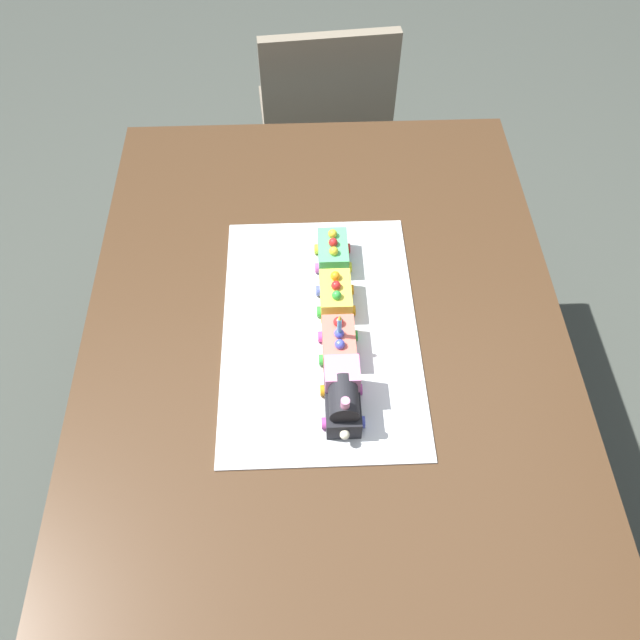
% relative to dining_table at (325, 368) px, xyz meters
% --- Properties ---
extents(ground_plane, '(8.00, 8.00, 0.00)m').
position_rel_dining_table_xyz_m(ground_plane, '(0.00, 0.00, -0.63)').
color(ground_plane, '#474C44').
extents(dining_table, '(1.40, 1.00, 0.74)m').
position_rel_dining_table_xyz_m(dining_table, '(0.00, 0.00, 0.00)').
color(dining_table, '#4C331E').
rests_on(dining_table, ground).
extents(chair, '(0.43, 0.43, 0.86)m').
position_rel_dining_table_xyz_m(chair, '(1.03, -0.04, -0.16)').
color(chair, gray).
rests_on(chair, ground).
extents(cake_board, '(0.60, 0.40, 0.00)m').
position_rel_dining_table_xyz_m(cake_board, '(0.03, 0.01, 0.11)').
color(cake_board, silver).
rests_on(cake_board, dining_table).
extents(cake_locomotive, '(0.14, 0.08, 0.12)m').
position_rel_dining_table_xyz_m(cake_locomotive, '(-0.16, -0.02, 0.16)').
color(cake_locomotive, '#232328').
rests_on(cake_locomotive, cake_board).
extents(cake_car_gondola_coral, '(0.10, 0.08, 0.07)m').
position_rel_dining_table_xyz_m(cake_car_gondola_coral, '(-0.03, -0.02, 0.14)').
color(cake_car_gondola_coral, '#F27260').
rests_on(cake_car_gondola_coral, cake_board).
extents(cake_car_caboose_lemon, '(0.10, 0.08, 0.07)m').
position_rel_dining_table_xyz_m(cake_car_caboose_lemon, '(0.09, -0.02, 0.14)').
color(cake_car_caboose_lemon, '#F4E04C').
rests_on(cake_car_caboose_lemon, cake_board).
extents(cake_car_flatbed_mint_green, '(0.10, 0.08, 0.07)m').
position_rel_dining_table_xyz_m(cake_car_flatbed_mint_green, '(0.21, -0.02, 0.14)').
color(cake_car_flatbed_mint_green, '#59CC7A').
rests_on(cake_car_flatbed_mint_green, cake_board).
extents(birthday_candle, '(0.01, 0.01, 0.05)m').
position_rel_dining_table_xyz_m(birthday_candle, '(-0.03, -0.02, 0.21)').
color(birthday_candle, '#4CA5E5').
rests_on(birthday_candle, cake_car_gondola_coral).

